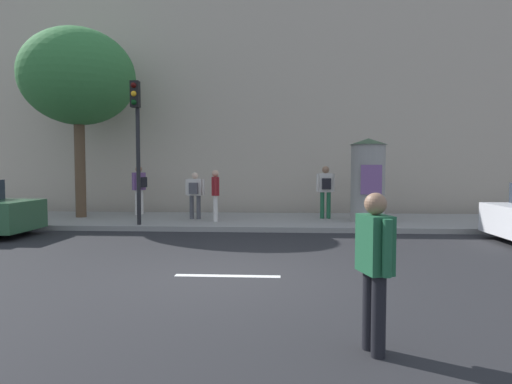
% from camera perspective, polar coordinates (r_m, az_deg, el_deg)
% --- Properties ---
extents(ground_plane, '(80.00, 80.00, 0.00)m').
position_cam_1_polar(ground_plane, '(7.58, -3.74, -10.87)').
color(ground_plane, '#232326').
extents(sidewalk_curb, '(36.00, 4.00, 0.15)m').
position_cam_1_polar(sidewalk_curb, '(14.43, -0.23, -3.81)').
color(sidewalk_curb, gray).
rests_on(sidewalk_curb, ground_plane).
extents(lane_markings, '(25.80, 0.16, 0.01)m').
position_cam_1_polar(lane_markings, '(7.58, -3.74, -10.84)').
color(lane_markings, silver).
rests_on(lane_markings, ground_plane).
extents(building_backdrop, '(36.00, 5.00, 8.68)m').
position_cam_1_polar(building_backdrop, '(19.47, 0.73, 10.60)').
color(building_backdrop, '#B7A893').
rests_on(building_backdrop, ground_plane).
extents(traffic_light, '(0.24, 0.45, 4.17)m').
position_cam_1_polar(traffic_light, '(13.27, -15.30, 7.95)').
color(traffic_light, black).
rests_on(traffic_light, sidewalk_curb).
extents(poster_column, '(1.16, 1.16, 2.60)m').
position_cam_1_polar(poster_column, '(14.20, 14.36, 1.62)').
color(poster_column, gray).
rests_on(poster_column, sidewalk_curb).
extents(street_tree, '(3.76, 3.76, 6.33)m').
position_cam_1_polar(street_tree, '(16.30, -22.16, 13.63)').
color(street_tree, brown).
rests_on(street_tree, sidewalk_curb).
extents(pedestrian_in_red_top, '(0.34, 0.55, 1.60)m').
position_cam_1_polar(pedestrian_in_red_top, '(4.51, 15.19, -8.67)').
color(pedestrian_in_red_top, black).
rests_on(pedestrian_in_red_top, ground_plane).
extents(pedestrian_in_dark_shirt, '(0.49, 0.60, 1.75)m').
position_cam_1_polar(pedestrian_in_dark_shirt, '(16.19, -14.94, 0.85)').
color(pedestrian_in_dark_shirt, silver).
rests_on(pedestrian_in_dark_shirt, sidewalk_curb).
extents(pedestrian_with_bag, '(0.30, 0.59, 1.61)m').
position_cam_1_polar(pedestrian_with_bag, '(13.81, -5.31, 0.08)').
color(pedestrian_with_bag, silver).
rests_on(pedestrian_with_bag, sidewalk_curb).
extents(pedestrian_in_light_jacket, '(0.64, 0.40, 1.53)m').
position_cam_1_polar(pedestrian_in_light_jacket, '(14.45, -7.97, 0.09)').
color(pedestrian_in_light_jacket, '#4C4C51').
rests_on(pedestrian_in_light_jacket, sidewalk_curb).
extents(pedestrian_tallest, '(0.60, 0.40, 1.74)m').
position_cam_1_polar(pedestrian_tallest, '(14.63, 9.06, 0.62)').
color(pedestrian_tallest, '#1E5938').
rests_on(pedestrian_tallest, sidewalk_curb).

